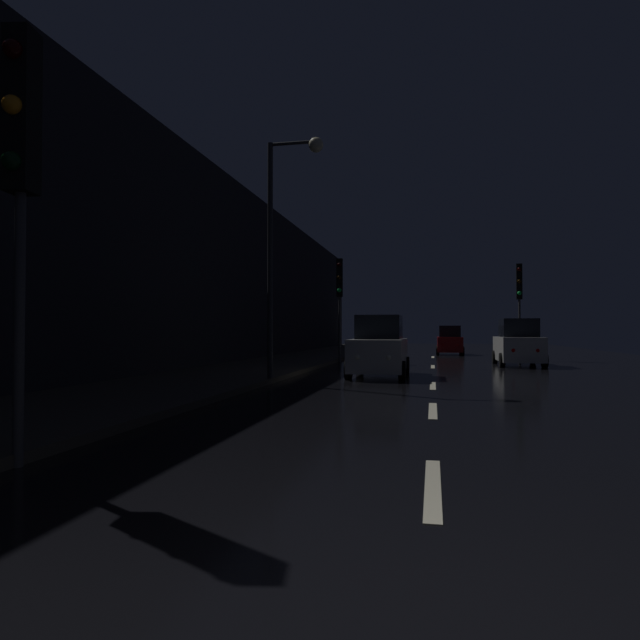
{
  "coord_description": "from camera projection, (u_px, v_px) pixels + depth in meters",
  "views": [
    {
      "loc": [
        0.01,
        -2.62,
        1.55
      ],
      "look_at": [
        -3.03,
        12.19,
        1.85
      ],
      "focal_mm": 30.95,
      "sensor_mm": 36.0,
      "label": 1
    }
  ],
  "objects": [
    {
      "name": "car_approaching_headlights",
      "position": [
        379.0,
        348.0,
        18.86
      ],
      "size": [
        1.91,
        4.14,
        2.09
      ],
      "rotation": [
        0.0,
        0.0,
        -1.57
      ],
      "color": "silver",
      "rests_on": "ground"
    },
    {
      "name": "building_facade_left",
      "position": [
        221.0,
        270.0,
        25.09
      ],
      "size": [
        0.8,
        63.0,
        8.67
      ],
      "primitive_type": "cube",
      "color": "black",
      "rests_on": "ground"
    },
    {
      "name": "lane_centerline",
      "position": [
        433.0,
        379.0,
        17.61
      ],
      "size": [
        0.16,
        29.81,
        0.01
      ],
      "color": "beige",
      "rests_on": "ground"
    },
    {
      "name": "car_parked_right_far",
      "position": [
        518.0,
        344.0,
        24.67
      ],
      "size": [
        1.92,
        4.16,
        2.1
      ],
      "rotation": [
        0.0,
        0.0,
        1.57
      ],
      "color": "silver",
      "rests_on": "ground"
    },
    {
      "name": "traffic_light_far_left",
      "position": [
        340.0,
        286.0,
        27.46
      ],
      "size": [
        0.34,
        0.47,
        5.16
      ],
      "rotation": [
        0.0,
        0.0,
        -1.47
      ],
      "color": "#38383A",
      "rests_on": "ground"
    },
    {
      "name": "streetlamp_overhead",
      "position": [
        285.0,
        222.0,
        16.37
      ],
      "size": [
        1.7,
        0.44,
        7.26
      ],
      "color": "#2D2D30",
      "rests_on": "ground"
    },
    {
      "name": "traffic_light_near_left",
      "position": [
        20.0,
        146.0,
        6.34
      ],
      "size": [
        0.36,
        0.48,
        5.05
      ],
      "rotation": [
        0.0,
        0.0,
        -1.41
      ],
      "color": "#38383A",
      "rests_on": "ground"
    },
    {
      "name": "ground",
      "position": [
        433.0,
        363.0,
        26.53
      ],
      "size": [
        26.1,
        84.0,
        0.02
      ],
      "primitive_type": "cube",
      "color": "black"
    },
    {
      "name": "sidewalk_left",
      "position": [
        295.0,
        360.0,
        27.91
      ],
      "size": [
        4.4,
        84.0,
        0.15
      ],
      "primitive_type": "cube",
      "color": "#38332B",
      "rests_on": "ground"
    },
    {
      "name": "car_distant_taillights",
      "position": [
        450.0,
        341.0,
        36.14
      ],
      "size": [
        1.74,
        3.76,
        1.9
      ],
      "rotation": [
        0.0,
        0.0,
        1.57
      ],
      "color": "maroon",
      "rests_on": "ground"
    },
    {
      "name": "traffic_light_far_right",
      "position": [
        519.0,
        290.0,
        29.43
      ],
      "size": [
        0.34,
        0.47,
        5.15
      ],
      "rotation": [
        0.0,
        0.0,
        -1.68
      ],
      "color": "#38383A",
      "rests_on": "ground"
    }
  ]
}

